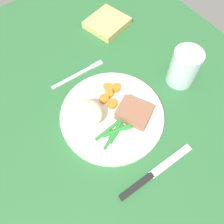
{
  "coord_description": "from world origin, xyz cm",
  "views": [
    {
      "loc": [
        19.9,
        -17.03,
        53.97
      ],
      "look_at": [
        -2.2,
        -1.48,
        4.6
      ],
      "focal_mm": 36.68,
      "sensor_mm": 36.0,
      "label": 1
    }
  ],
  "objects_px": {
    "knife": "(155,173)",
    "napkin": "(107,23)",
    "water_glass": "(183,69)",
    "meat_portion": "(134,113)",
    "dinner_plate": "(112,115)",
    "fork": "(78,75)"
  },
  "relations": [
    {
      "from": "napkin",
      "to": "dinner_plate",
      "type": "bearing_deg",
      "value": -32.37
    },
    {
      "from": "fork",
      "to": "napkin",
      "type": "height_order",
      "value": "napkin"
    },
    {
      "from": "water_glass",
      "to": "meat_portion",
      "type": "bearing_deg",
      "value": -82.36
    },
    {
      "from": "fork",
      "to": "napkin",
      "type": "xyz_separation_m",
      "value": [
        -0.12,
        0.18,
        0.01
      ]
    },
    {
      "from": "meat_portion",
      "to": "fork",
      "type": "bearing_deg",
      "value": -167.74
    },
    {
      "from": "meat_portion",
      "to": "napkin",
      "type": "distance_m",
      "value": 0.35
    },
    {
      "from": "meat_portion",
      "to": "napkin",
      "type": "xyz_separation_m",
      "value": [
        -0.32,
        0.14,
        -0.02
      ]
    },
    {
      "from": "dinner_plate",
      "to": "knife",
      "type": "bearing_deg",
      "value": -0.95
    },
    {
      "from": "meat_portion",
      "to": "fork",
      "type": "xyz_separation_m",
      "value": [
        -0.2,
        -0.04,
        -0.03
      ]
    },
    {
      "from": "dinner_plate",
      "to": "knife",
      "type": "height_order",
      "value": "dinner_plate"
    },
    {
      "from": "dinner_plate",
      "to": "water_glass",
      "type": "relative_size",
      "value": 2.52
    },
    {
      "from": "fork",
      "to": "water_glass",
      "type": "xyz_separation_m",
      "value": [
        0.18,
        0.22,
        0.04
      ]
    },
    {
      "from": "knife",
      "to": "napkin",
      "type": "relative_size",
      "value": 1.73
    },
    {
      "from": "meat_portion",
      "to": "knife",
      "type": "xyz_separation_m",
      "value": [
        0.14,
        -0.04,
        -0.03
      ]
    },
    {
      "from": "dinner_plate",
      "to": "fork",
      "type": "height_order",
      "value": "dinner_plate"
    },
    {
      "from": "knife",
      "to": "water_glass",
      "type": "bearing_deg",
      "value": 129.04
    },
    {
      "from": "napkin",
      "to": "meat_portion",
      "type": "bearing_deg",
      "value": -23.53
    },
    {
      "from": "meat_portion",
      "to": "water_glass",
      "type": "height_order",
      "value": "water_glass"
    },
    {
      "from": "water_glass",
      "to": "knife",
      "type": "bearing_deg",
      "value": -54.34
    },
    {
      "from": "knife",
      "to": "water_glass",
      "type": "height_order",
      "value": "water_glass"
    },
    {
      "from": "knife",
      "to": "napkin",
      "type": "xyz_separation_m",
      "value": [
        -0.46,
        0.18,
        0.01
      ]
    },
    {
      "from": "water_glass",
      "to": "napkin",
      "type": "bearing_deg",
      "value": -171.92
    }
  ]
}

